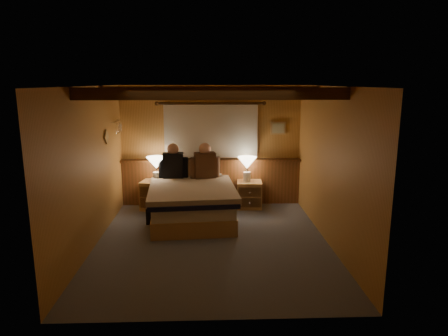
{
  "coord_description": "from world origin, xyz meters",
  "views": [
    {
      "loc": [
        -0.04,
        -5.87,
        2.46
      ],
      "look_at": [
        0.2,
        0.4,
        1.1
      ],
      "focal_mm": 32.0,
      "sensor_mm": 36.0,
      "label": 1
    }
  ],
  "objects_px": {
    "lamp_right": "(247,164)",
    "person_right": "(205,163)",
    "person_left": "(173,163)",
    "duffel_bag": "(161,214)",
    "lamp_left": "(156,164)",
    "bed": "(192,202)",
    "nightstand_right": "(249,194)",
    "nightstand_left": "(155,195)"
  },
  "relations": [
    {
      "from": "nightstand_left",
      "to": "bed",
      "type": "bearing_deg",
      "value": -31.44
    },
    {
      "from": "nightstand_right",
      "to": "person_right",
      "type": "bearing_deg",
      "value": -168.44
    },
    {
      "from": "lamp_left",
      "to": "lamp_right",
      "type": "xyz_separation_m",
      "value": [
        1.77,
        0.08,
        -0.03
      ]
    },
    {
      "from": "lamp_right",
      "to": "nightstand_right",
      "type": "bearing_deg",
      "value": -29.8
    },
    {
      "from": "person_left",
      "to": "nightstand_left",
      "type": "bearing_deg",
      "value": 167.68
    },
    {
      "from": "bed",
      "to": "lamp_right",
      "type": "height_order",
      "value": "lamp_right"
    },
    {
      "from": "bed",
      "to": "nightstand_right",
      "type": "height_order",
      "value": "bed"
    },
    {
      "from": "bed",
      "to": "duffel_bag",
      "type": "bearing_deg",
      "value": -176.09
    },
    {
      "from": "bed",
      "to": "lamp_left",
      "type": "height_order",
      "value": "lamp_left"
    },
    {
      "from": "nightstand_left",
      "to": "lamp_left",
      "type": "distance_m",
      "value": 0.63
    },
    {
      "from": "nightstand_right",
      "to": "lamp_left",
      "type": "height_order",
      "value": "lamp_left"
    },
    {
      "from": "nightstand_right",
      "to": "person_left",
      "type": "height_order",
      "value": "person_left"
    },
    {
      "from": "nightstand_left",
      "to": "person_left",
      "type": "xyz_separation_m",
      "value": [
        0.37,
        -0.07,
        0.64
      ]
    },
    {
      "from": "bed",
      "to": "person_right",
      "type": "distance_m",
      "value": 0.87
    },
    {
      "from": "lamp_left",
      "to": "duffel_bag",
      "type": "relative_size",
      "value": 1.01
    },
    {
      "from": "nightstand_right",
      "to": "person_right",
      "type": "relative_size",
      "value": 0.76
    },
    {
      "from": "lamp_left",
      "to": "duffel_bag",
      "type": "bearing_deg",
      "value": -78.85
    },
    {
      "from": "lamp_right",
      "to": "nightstand_left",
      "type": "bearing_deg",
      "value": -178.67
    },
    {
      "from": "person_left",
      "to": "duffel_bag",
      "type": "height_order",
      "value": "person_left"
    },
    {
      "from": "bed",
      "to": "nightstand_left",
      "type": "bearing_deg",
      "value": 131.92
    },
    {
      "from": "person_left",
      "to": "duffel_bag",
      "type": "xyz_separation_m",
      "value": [
        -0.18,
        -0.73,
        -0.77
      ]
    },
    {
      "from": "bed",
      "to": "lamp_right",
      "type": "relative_size",
      "value": 4.12
    },
    {
      "from": "bed",
      "to": "nightstand_left",
      "type": "xyz_separation_m",
      "value": [
        -0.75,
        0.71,
        -0.06
      ]
    },
    {
      "from": "bed",
      "to": "nightstand_left",
      "type": "distance_m",
      "value": 1.04
    },
    {
      "from": "nightstand_right",
      "to": "duffel_bag",
      "type": "distance_m",
      "value": 1.86
    },
    {
      "from": "duffel_bag",
      "to": "nightstand_right",
      "type": "bearing_deg",
      "value": 26.88
    },
    {
      "from": "person_left",
      "to": "duffel_bag",
      "type": "distance_m",
      "value": 1.08
    },
    {
      "from": "lamp_left",
      "to": "duffel_bag",
      "type": "xyz_separation_m",
      "value": [
        0.15,
        -0.75,
        -0.76
      ]
    },
    {
      "from": "nightstand_right",
      "to": "person_left",
      "type": "distance_m",
      "value": 1.63
    },
    {
      "from": "bed",
      "to": "lamp_left",
      "type": "bearing_deg",
      "value": 132.05
    },
    {
      "from": "bed",
      "to": "lamp_right",
      "type": "bearing_deg",
      "value": 30.85
    },
    {
      "from": "person_left",
      "to": "lamp_right",
      "type": "bearing_deg",
      "value": 2.92
    },
    {
      "from": "lamp_left",
      "to": "person_right",
      "type": "bearing_deg",
      "value": -4.19
    },
    {
      "from": "bed",
      "to": "lamp_left",
      "type": "relative_size",
      "value": 4.15
    },
    {
      "from": "duffel_bag",
      "to": "person_left",
      "type": "bearing_deg",
      "value": 76.91
    },
    {
      "from": "person_right",
      "to": "lamp_right",
      "type": "bearing_deg",
      "value": -0.06
    },
    {
      "from": "nightstand_left",
      "to": "lamp_right",
      "type": "xyz_separation_m",
      "value": [
        1.81,
        0.04,
        0.59
      ]
    },
    {
      "from": "lamp_right",
      "to": "person_right",
      "type": "distance_m",
      "value": 0.84
    },
    {
      "from": "nightstand_left",
      "to": "nightstand_right",
      "type": "xyz_separation_m",
      "value": [
        1.86,
        0.01,
        -0.02
      ]
    },
    {
      "from": "bed",
      "to": "nightstand_right",
      "type": "distance_m",
      "value": 1.33
    },
    {
      "from": "nightstand_right",
      "to": "lamp_right",
      "type": "bearing_deg",
      "value": 153.6
    },
    {
      "from": "person_right",
      "to": "bed",
      "type": "bearing_deg",
      "value": -121.76
    }
  ]
}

